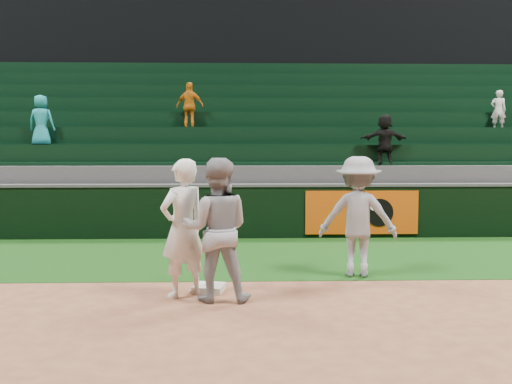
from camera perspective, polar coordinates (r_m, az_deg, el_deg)
The scene contains 9 objects.
ground at distance 8.19m, azimuth -2.95°, elevation -10.45°, with size 70.00×70.00×0.00m, color brown.
foul_grass at distance 11.11m, azimuth -2.62°, elevation -6.39°, with size 36.00×4.20×0.01m, color #10370D.
upper_deck at distance 25.64m, azimuth -2.18°, elevation 13.35°, with size 40.00×12.00×12.00m, color black.
first_base at distance 8.51m, azimuth -4.72°, elevation -9.54°, with size 0.43×0.43×0.10m, color white.
first_baseman at distance 8.10m, azimuth -7.32°, elevation -3.60°, with size 0.71×0.47×1.95m, color white.
baserunner at distance 7.85m, azimuth -3.97°, elevation -3.77°, with size 0.96×0.75×1.97m, color #96989F.
base_coach at distance 9.40m, azimuth 10.15°, elevation -2.43°, with size 1.26×0.72×1.95m, color gray.
field_wall at distance 13.19m, azimuth -2.38°, elevation -1.86°, with size 36.00×0.45×1.25m.
stadium_seating at distance 16.88m, azimuth -2.34°, elevation 3.20°, with size 36.00×5.95×4.85m.
Camera 1 is at (0.17, -7.90, 2.14)m, focal length 40.00 mm.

